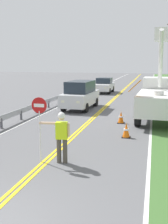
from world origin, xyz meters
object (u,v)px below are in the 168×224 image
object	(u,v)px
oncoming_sedan_second	(104,85)
traffic_cone_lead	(126,131)
utility_bucket_truck	(159,96)
stop_sign_paddle	(39,115)
traffic_cone_mid	(121,117)
oncoming_suv_nearest	(80,95)
flagger_worker	(61,134)

from	to	relation	value
oncoming_sedan_second	traffic_cone_lead	bearing A→B (deg)	-76.58
utility_bucket_truck	oncoming_sedan_second	world-z (taller)	utility_bucket_truck
stop_sign_paddle	traffic_cone_mid	bearing A→B (deg)	73.58
stop_sign_paddle	oncoming_sedan_second	size ratio (longest dim) A/B	0.56
stop_sign_paddle	oncoming_suv_nearest	bearing A→B (deg)	97.74
oncoming_sedan_second	utility_bucket_truck	bearing A→B (deg)	-66.11
traffic_cone_mid	utility_bucket_truck	bearing A→B (deg)	43.20
stop_sign_paddle	traffic_cone_lead	distance (m)	4.96
traffic_cone_lead	traffic_cone_mid	bearing A→B (deg)	101.36
stop_sign_paddle	oncoming_suv_nearest	distance (m)	11.26
utility_bucket_truck	oncoming_suv_nearest	distance (m)	6.10
stop_sign_paddle	oncoming_suv_nearest	world-z (taller)	stop_sign_paddle
oncoming_suv_nearest	traffic_cone_lead	world-z (taller)	oncoming_suv_nearest
flagger_worker	traffic_cone_mid	bearing A→B (deg)	79.37
flagger_worker	utility_bucket_truck	distance (m)	9.48
utility_bucket_truck	traffic_cone_lead	world-z (taller)	utility_bucket_truck
utility_bucket_truck	stop_sign_paddle	bearing A→B (deg)	-114.98
stop_sign_paddle	oncoming_sedan_second	xyz separation A→B (m)	(-1.69, 22.16, -0.88)
flagger_worker	oncoming_sedan_second	size ratio (longest dim) A/B	0.44
stop_sign_paddle	oncoming_sedan_second	distance (m)	22.24
utility_bucket_truck	traffic_cone_mid	size ratio (longest dim) A/B	9.83
flagger_worker	stop_sign_paddle	size ratio (longest dim) A/B	0.78
oncoming_sedan_second	traffic_cone_lead	xyz separation A→B (m)	(4.34, -18.19, -0.50)
oncoming_sedan_second	traffic_cone_mid	size ratio (longest dim) A/B	5.89
traffic_cone_lead	traffic_cone_mid	xyz separation A→B (m)	(-0.60, 2.99, 0.00)
flagger_worker	oncoming_suv_nearest	distance (m)	11.28
flagger_worker	utility_bucket_truck	world-z (taller)	utility_bucket_truck
flagger_worker	traffic_cone_lead	world-z (taller)	flagger_worker
flagger_worker	oncoming_suv_nearest	size ratio (longest dim) A/B	0.39
stop_sign_paddle	utility_bucket_truck	size ratio (longest dim) A/B	0.34
flagger_worker	oncoming_sedan_second	world-z (taller)	flagger_worker
stop_sign_paddle	utility_bucket_truck	world-z (taller)	utility_bucket_truck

